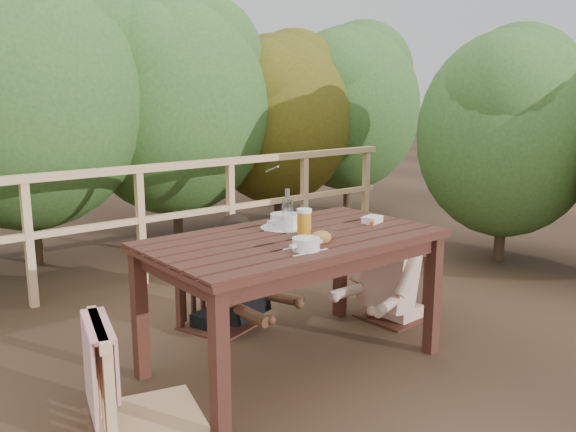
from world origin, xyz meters
TOP-DOWN VIEW (x-y plane):
  - ground at (0.00, 0.00)m, footprint 60.00×60.00m
  - table at (0.00, 0.00)m, footprint 1.68×0.95m
  - chair_left at (-0.95, -0.03)m, footprint 0.63×0.63m
  - chair_far at (-0.01, 0.79)m, footprint 0.59×0.59m
  - chair_right at (1.05, 0.13)m, footprint 0.44×0.44m
  - woman at (-0.01, 0.81)m, footprint 0.66×0.73m
  - diner_right at (1.08, 0.13)m, footprint 0.61×0.50m
  - railing at (0.00, 2.00)m, footprint 5.60×0.10m
  - hedge_row at (0.40, 3.20)m, footprint 6.60×1.60m
  - soup_near at (-0.16, -0.29)m, footprint 0.25×0.25m
  - soup_far at (0.10, 0.20)m, footprint 0.30×0.30m
  - bread_roll at (0.02, -0.21)m, footprint 0.13×0.10m
  - beer_glass at (0.06, -0.02)m, footprint 0.09×0.09m
  - bottle at (0.04, 0.11)m, footprint 0.06×0.06m
  - tumbler at (0.13, -0.17)m, footprint 0.06×0.06m
  - butter_tub at (0.60, -0.05)m, footprint 0.15×0.13m

SIDE VIEW (x-z plane):
  - ground at x=0.00m, z-range 0.00..0.00m
  - table at x=0.00m, z-range 0.00..0.78m
  - chair_right at x=1.05m, z-range 0.00..0.86m
  - chair_far at x=-0.01m, z-range 0.00..0.93m
  - railing at x=0.00m, z-range 0.00..1.01m
  - chair_left at x=-0.95m, z-range 0.00..1.03m
  - diner_right at x=1.08m, z-range 0.00..1.19m
  - woman at x=-0.01m, z-range 0.00..1.23m
  - butter_tub at x=0.60m, z-range 0.78..0.83m
  - tumbler at x=0.13m, z-range 0.78..0.85m
  - bread_roll at x=0.02m, z-range 0.78..0.86m
  - soup_near at x=-0.16m, z-range 0.78..0.86m
  - soup_far at x=0.10m, z-range 0.78..0.88m
  - beer_glass at x=0.06m, z-range 0.78..0.95m
  - bottle at x=0.04m, z-range 0.78..1.05m
  - hedge_row at x=0.40m, z-range 0.00..3.80m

